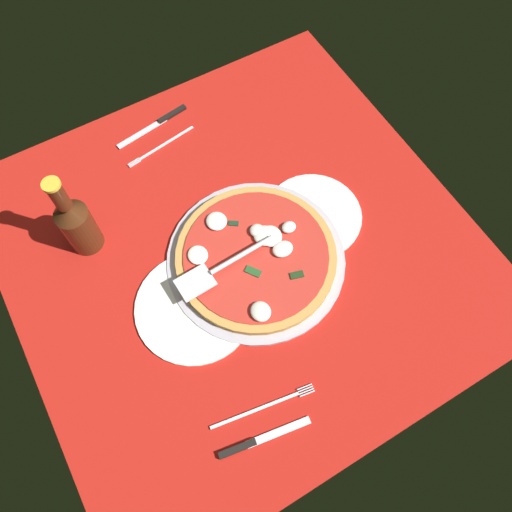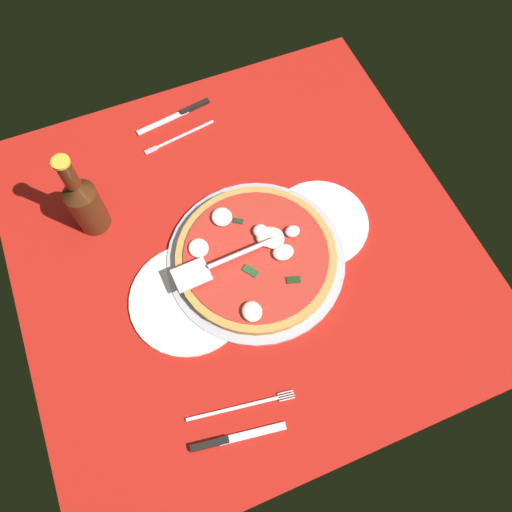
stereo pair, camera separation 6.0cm
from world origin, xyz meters
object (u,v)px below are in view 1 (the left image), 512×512
object	(u,v)px
dinner_plate_right	(195,307)
place_setting_near	(160,135)
dinner_plate_left	(313,216)
pizza	(256,255)
beer_bottle	(76,223)
place_setting_far	(260,425)
pizza_server	(222,267)

from	to	relation	value
dinner_plate_right	place_setting_near	distance (cm)	44.42
dinner_plate_left	place_setting_near	size ratio (longest dim) A/B	1.02
pizza	place_setting_near	bearing A→B (deg)	-85.01
beer_bottle	place_setting_far	bearing A→B (deg)	104.19
place_setting_far	pizza_server	bearing A→B (deg)	83.32
pizza	place_setting_far	world-z (taller)	pizza
place_setting_near	beer_bottle	xyz separation A→B (cm)	(25.37, 18.17, 8.27)
pizza	place_setting_far	size ratio (longest dim) A/B	1.45
pizza_server	beer_bottle	world-z (taller)	beer_bottle
place_setting_near	place_setting_far	distance (cm)	69.84
place_setting_near	pizza	bearing A→B (deg)	86.18
dinner_plate_right	place_setting_far	xyz separation A→B (cm)	(0.15, 26.06, -0.15)
pizza_server	beer_bottle	size ratio (longest dim) A/B	0.96
place_setting_far	dinner_plate_right	bearing A→B (deg)	98.77
place_setting_near	place_setting_far	xyz separation A→B (cm)	(12.59, 68.69, 0.00)
dinner_plate_left	place_setting_near	distance (cm)	41.65
dinner_plate_left	pizza	world-z (taller)	pizza
place_setting_far	place_setting_near	bearing A→B (deg)	88.70
dinner_plate_right	beer_bottle	world-z (taller)	beer_bottle
pizza_server	dinner_plate_left	bearing A→B (deg)	-176.78
dinner_plate_left	pizza_server	bearing A→B (deg)	6.18
beer_bottle	pizza_server	bearing A→B (deg)	134.76
dinner_plate_left	pizza_server	xyz separation A→B (cm)	(23.80, 2.58, 4.32)
dinner_plate_left	pizza	bearing A→B (deg)	9.87
dinner_plate_right	pizza_server	distance (cm)	9.76
dinner_plate_left	dinner_plate_right	distance (cm)	32.45
dinner_plate_left	place_setting_near	bearing A→B (deg)	-62.12
beer_bottle	dinner_plate_left	bearing A→B (deg)	157.43
dinner_plate_left	dinner_plate_right	xyz separation A→B (cm)	(31.92, 5.82, 0.00)
dinner_plate_right	place_setting_far	bearing A→B (deg)	89.68
pizza	dinner_plate_left	bearing A→B (deg)	-170.13
dinner_plate_right	pizza	distance (cm)	16.29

